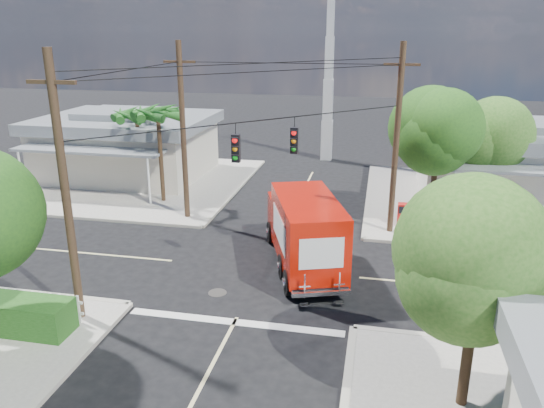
# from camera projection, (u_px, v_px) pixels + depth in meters

# --- Properties ---
(ground) EXTENTS (120.00, 120.00, 0.00)m
(ground) POSITION_uv_depth(u_px,v_px,m) (262.00, 269.00, 22.04)
(ground) COLOR black
(ground) RESTS_ON ground
(sidewalk_ne) EXTENTS (14.12, 14.12, 0.14)m
(sidewalk_ne) POSITION_uv_depth(u_px,v_px,m) (491.00, 204.00, 30.04)
(sidewalk_ne) COLOR gray
(sidewalk_ne) RESTS_ON ground
(sidewalk_nw) EXTENTS (14.12, 14.12, 0.14)m
(sidewalk_nw) POSITION_uv_depth(u_px,v_px,m) (135.00, 182.00, 34.23)
(sidewalk_nw) COLOR gray
(sidewalk_nw) RESTS_ON ground
(road_markings) EXTENTS (32.00, 32.00, 0.01)m
(road_markings) POSITION_uv_depth(u_px,v_px,m) (254.00, 285.00, 20.67)
(road_markings) COLOR beige
(road_markings) RESTS_ON ground
(building_ne) EXTENTS (11.80, 10.20, 4.50)m
(building_ne) POSITION_uv_depth(u_px,v_px,m) (523.00, 162.00, 30.03)
(building_ne) COLOR silver
(building_ne) RESTS_ON sidewalk_ne
(building_nw) EXTENTS (10.80, 10.20, 4.30)m
(building_nw) POSITION_uv_depth(u_px,v_px,m) (128.00, 144.00, 35.24)
(building_nw) COLOR beige
(building_nw) RESTS_ON sidewalk_nw
(radio_tower) EXTENTS (0.80, 0.80, 17.00)m
(radio_tower) POSITION_uv_depth(u_px,v_px,m) (329.00, 84.00, 38.76)
(radio_tower) COLOR silver
(radio_tower) RESTS_ON ground
(tree_ne_front) EXTENTS (4.21, 4.14, 6.66)m
(tree_ne_front) POSITION_uv_depth(u_px,v_px,m) (439.00, 132.00, 25.44)
(tree_ne_front) COLOR #422D1C
(tree_ne_front) RESTS_ON sidewalk_ne
(tree_ne_back) EXTENTS (3.77, 3.66, 5.82)m
(tree_ne_back) POSITION_uv_depth(u_px,v_px,m) (486.00, 138.00, 27.16)
(tree_ne_back) COLOR #422D1C
(tree_ne_back) RESTS_ON sidewalk_ne
(tree_se) EXTENTS (3.67, 3.54, 5.62)m
(tree_se) POSITION_uv_depth(u_px,v_px,m) (480.00, 268.00, 12.69)
(tree_se) COLOR #422D1C
(tree_se) RESTS_ON sidewalk_se
(palm_nw_front) EXTENTS (3.01, 3.08, 5.59)m
(palm_nw_front) POSITION_uv_depth(u_px,v_px,m) (158.00, 115.00, 28.87)
(palm_nw_front) COLOR #422D1C
(palm_nw_front) RESTS_ON sidewalk_nw
(palm_nw_back) EXTENTS (3.01, 3.08, 5.19)m
(palm_nw_back) POSITION_uv_depth(u_px,v_px,m) (137.00, 116.00, 30.77)
(palm_nw_back) COLOR #422D1C
(palm_nw_back) RESTS_ON sidewalk_nw
(utility_poles) EXTENTS (12.00, 10.68, 9.00)m
(utility_poles) POSITION_uv_depth(u_px,v_px,m) (233.00, 149.00, 22.37)
(utility_poles) COLOR #473321
(utility_poles) RESTS_ON ground
(picket_fence) EXTENTS (5.94, 0.06, 1.00)m
(picket_fence) POSITION_uv_depth(u_px,v_px,m) (4.00, 300.00, 18.13)
(picket_fence) COLOR silver
(picket_fence) RESTS_ON sidewalk_sw
(vending_boxes) EXTENTS (1.90, 0.50, 1.10)m
(vending_boxes) POSITION_uv_depth(u_px,v_px,m) (417.00, 215.00, 26.34)
(vending_boxes) COLOR red
(vending_boxes) RESTS_ON sidewalk_ne
(delivery_truck) EXTENTS (4.37, 7.55, 3.14)m
(delivery_truck) POSITION_uv_depth(u_px,v_px,m) (304.00, 230.00, 21.86)
(delivery_truck) COLOR black
(delivery_truck) RESTS_ON ground
(parked_car) EXTENTS (5.27, 2.80, 1.41)m
(parked_car) POSITION_uv_depth(u_px,v_px,m) (531.00, 258.00, 21.33)
(parked_car) COLOR silver
(parked_car) RESTS_ON ground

